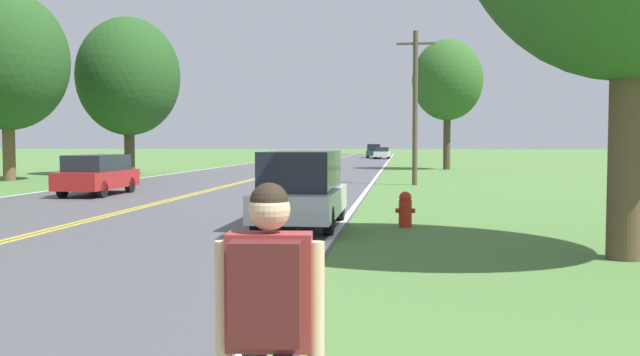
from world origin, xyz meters
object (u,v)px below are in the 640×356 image
at_px(fire_hydrant, 405,209).
at_px(car_white_sedan_receding, 382,153).
at_px(hitchhiker_person, 269,310).
at_px(tree_right_cluster, 128,77).
at_px(tree_far_back, 447,80).
at_px(car_dark_green_suv_distant, 374,151).
at_px(tree_mid_treeline, 7,61).
at_px(car_red_hatchback_mid_far, 98,174).
at_px(car_silver_van_mid_near, 302,188).

relative_size(fire_hydrant, car_white_sedan_receding, 0.18).
xyz_separation_m(hitchhiker_person, tree_right_cluster, (-16.35, 37.26, 5.03)).
bearing_deg(tree_far_back, car_white_sedan_receding, 100.24).
height_order(fire_hydrant, car_white_sedan_receding, car_white_sedan_receding).
relative_size(hitchhiker_person, fire_hydrant, 2.11).
height_order(tree_far_back, car_dark_green_suv_distant, tree_far_back).
distance_m(tree_mid_treeline, tree_far_back, 30.01).
height_order(hitchhiker_person, tree_right_cluster, tree_right_cluster).
height_order(car_red_hatchback_mid_far, car_white_sedan_receding, car_red_hatchback_mid_far).
relative_size(hitchhiker_person, car_white_sedan_receding, 0.38).
bearing_deg(fire_hydrant, car_dark_green_suv_distant, 92.94).
bearing_deg(tree_right_cluster, car_red_hatchback_mid_far, -71.42).
relative_size(tree_right_cluster, car_dark_green_suv_distant, 2.24).
bearing_deg(car_red_hatchback_mid_far, car_dark_green_suv_distant, -7.95).
relative_size(tree_far_back, car_red_hatchback_mid_far, 2.27).
bearing_deg(tree_mid_treeline, tree_far_back, 36.99).
relative_size(car_silver_van_mid_near, car_white_sedan_receding, 0.95).
xyz_separation_m(tree_mid_treeline, car_silver_van_mid_near, (18.24, -17.44, -5.36)).
bearing_deg(car_silver_van_mid_near, car_dark_green_suv_distant, -179.18).
bearing_deg(tree_mid_treeline, car_red_hatchback_mid_far, -44.02).
height_order(hitchhiker_person, car_white_sedan_receding, hitchhiker_person).
relative_size(tree_right_cluster, tree_far_back, 1.01).
xyz_separation_m(tree_far_back, car_silver_van_mid_near, (-5.73, -35.50, -5.72)).
xyz_separation_m(car_red_hatchback_mid_far, car_dark_green_suv_distant, (8.07, 63.43, 0.13)).
xyz_separation_m(tree_far_back, car_red_hatchback_mid_far, (-15.01, -26.71, -5.84)).
xyz_separation_m(hitchhiker_person, car_red_hatchback_mid_far, (-10.95, 21.20, -0.29)).
relative_size(car_white_sedan_receding, car_dark_green_suv_distant, 1.10).
distance_m(hitchhiker_person, fire_hydrant, 12.75).
height_order(hitchhiker_person, tree_mid_treeline, tree_mid_treeline).
xyz_separation_m(hitchhiker_person, car_silver_van_mid_near, (-1.67, 12.42, -0.17)).
distance_m(tree_mid_treeline, car_red_hatchback_mid_far, 13.61).
bearing_deg(car_red_hatchback_mid_far, car_silver_van_mid_near, -134.12).
distance_m(fire_hydrant, car_silver_van_mid_near, 2.55).
distance_m(hitchhiker_person, tree_far_back, 48.41).
distance_m(tree_far_back, car_white_sedan_receding, 32.81).
height_order(hitchhiker_person, fire_hydrant, hitchhiker_person).
bearing_deg(car_silver_van_mid_near, car_white_sedan_receding, 179.87).
bearing_deg(fire_hydrant, tree_far_back, 84.73).
bearing_deg(hitchhiker_person, car_dark_green_suv_distant, -2.44).
distance_m(tree_right_cluster, tree_far_back, 23.03).
xyz_separation_m(tree_right_cluster, car_red_hatchback_mid_far, (5.40, -16.05, -5.32)).
relative_size(tree_far_back, car_white_sedan_receding, 2.01).
bearing_deg(tree_mid_treeline, car_dark_green_suv_distant, 72.73).
xyz_separation_m(car_silver_van_mid_near, car_red_hatchback_mid_far, (-9.28, 8.79, -0.12)).
relative_size(fire_hydrant, tree_far_back, 0.09).
bearing_deg(tree_far_back, tree_right_cluster, -152.43).
height_order(tree_mid_treeline, car_silver_van_mid_near, tree_mid_treeline).
bearing_deg(car_dark_green_suv_distant, hitchhiker_person, 2.53).
height_order(tree_mid_treeline, tree_far_back, tree_mid_treeline).
xyz_separation_m(fire_hydrant, tree_far_back, (3.25, 35.21, 6.23)).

